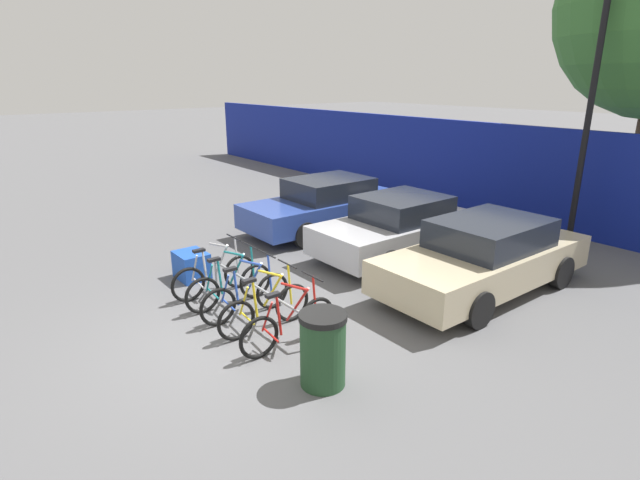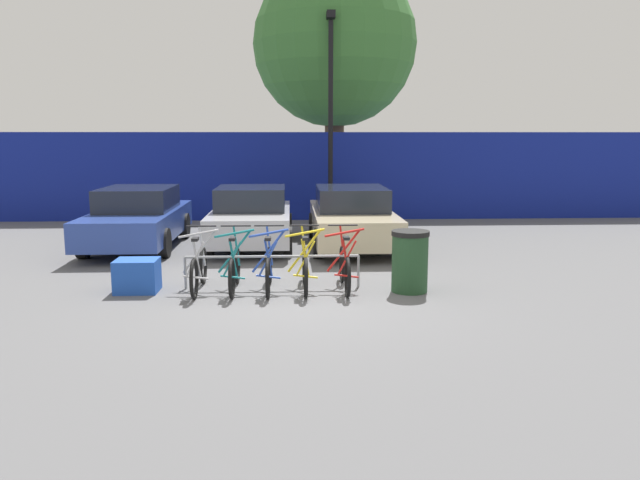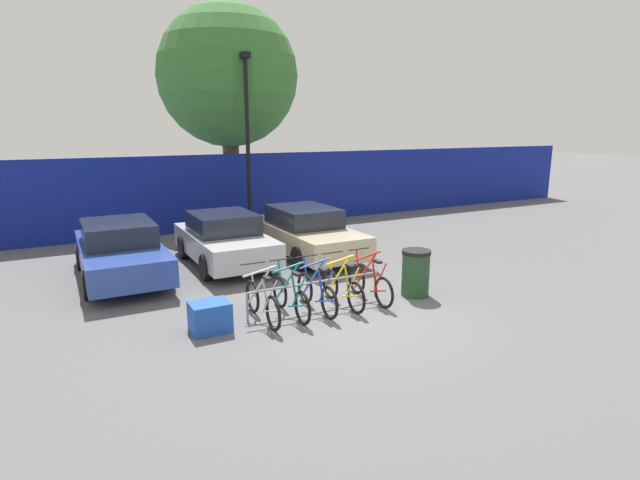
{
  "view_description": "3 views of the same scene",
  "coord_description": "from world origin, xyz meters",
  "views": [
    {
      "loc": [
        6.37,
        -3.24,
        3.89
      ],
      "look_at": [
        -0.14,
        1.83,
        1.21
      ],
      "focal_mm": 28.0,
      "sensor_mm": 36.0,
      "label": 1
    },
    {
      "loc": [
        -0.13,
        -9.78,
        2.58
      ],
      "look_at": [
        0.41,
        1.5,
        0.69
      ],
      "focal_mm": 35.0,
      "sensor_mm": 36.0,
      "label": 2
    },
    {
      "loc": [
        -4.96,
        -7.94,
        3.66
      ],
      "look_at": [
        0.0,
        1.32,
        1.26
      ],
      "focal_mm": 28.0,
      "sensor_mm": 36.0,
      "label": 3
    }
  ],
  "objects": [
    {
      "name": "ground_plane",
      "position": [
        0.0,
        0.0,
        0.0
      ],
      "size": [
        120.0,
        120.0,
        0.0
      ],
      "primitive_type": "plane",
      "color": "#59595B"
    },
    {
      "name": "hoarding_wall",
      "position": [
        0.0,
        9.5,
        1.35
      ],
      "size": [
        36.0,
        0.16,
        2.69
      ],
      "primitive_type": "cube",
      "color": "navy",
      "rests_on": "ground"
    },
    {
      "name": "bike_rack",
      "position": [
        -0.45,
        0.68,
        0.48
      ],
      "size": [
        3.0,
        0.04,
        0.57
      ],
      "color": "gray",
      "rests_on": "ground"
    },
    {
      "name": "bicycle_silver",
      "position": [
        -1.67,
        0.53,
        0.38
      ],
      "size": [
        0.68,
        1.71,
        1.05
      ],
      "rotation": [
        0.0,
        0.0,
        -0.06
      ],
      "color": "black",
      "rests_on": "ground"
    },
    {
      "name": "bicycle_teal",
      "position": [
        -1.08,
        0.53,
        0.38
      ],
      "size": [
        0.68,
        1.71,
        1.05
      ],
      "rotation": [
        0.0,
        0.0,
        -0.0
      ],
      "color": "black",
      "rests_on": "ground"
    },
    {
      "name": "bicycle_blue",
      "position": [
        -0.5,
        0.53,
        0.38
      ],
      "size": [
        0.68,
        1.71,
        1.05
      ],
      "rotation": [
        0.0,
        0.0,
        0.06
      ],
      "color": "black",
      "rests_on": "ground"
    },
    {
      "name": "bicycle_yellow",
      "position": [
        0.11,
        0.53,
        0.38
      ],
      "size": [
        0.68,
        1.71,
        1.05
      ],
      "rotation": [
        0.0,
        0.0,
        -0.05
      ],
      "color": "black",
      "rests_on": "ground"
    },
    {
      "name": "bicycle_red",
      "position": [
        0.78,
        0.53,
        0.38
      ],
      "size": [
        0.68,
        1.71,
        1.05
      ],
      "rotation": [
        0.0,
        0.0,
        0.02
      ],
      "color": "black",
      "rests_on": "ground"
    },
    {
      "name": "car_blue",
      "position": [
        -3.68,
        4.8,
        0.69
      ],
      "size": [
        1.91,
        4.48,
        1.4
      ],
      "color": "#2D479E",
      "rests_on": "ground"
    },
    {
      "name": "car_silver",
      "position": [
        -1.05,
        4.8,
        0.69
      ],
      "size": [
        1.91,
        4.01,
        1.4
      ],
      "color": "#B7B7BC",
      "rests_on": "ground"
    },
    {
      "name": "car_beige",
      "position": [
        1.3,
        4.66,
        0.69
      ],
      "size": [
        1.91,
        4.58,
        1.4
      ],
      "color": "#C1B28E",
      "rests_on": "ground"
    },
    {
      "name": "lamp_post",
      "position": [
        1.05,
        8.5,
        3.37
      ],
      "size": [
        0.24,
        0.44,
        6.04
      ],
      "color": "black",
      "rests_on": "ground"
    },
    {
      "name": "trash_bin",
      "position": [
        1.85,
        0.33,
        0.52
      ],
      "size": [
        0.63,
        0.63,
        1.03
      ],
      "color": "#234728",
      "rests_on": "ground"
    },
    {
      "name": "cargo_crate",
      "position": [
        -2.7,
        0.52,
        0.28
      ],
      "size": [
        0.7,
        0.56,
        0.55
      ],
      "primitive_type": "cube",
      "color": "blue",
      "rests_on": "ground"
    }
  ]
}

